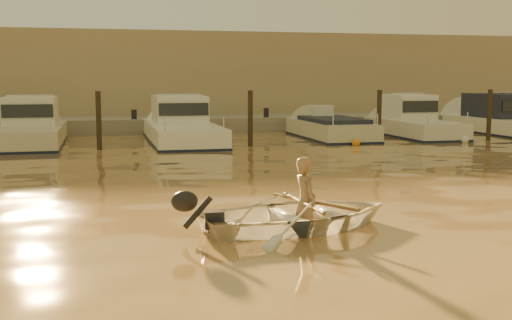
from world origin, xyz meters
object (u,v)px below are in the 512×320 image
object	(u,v)px
moored_boat_1	(30,128)
moored_boat_3	(330,133)
dinghy	(300,215)
moored_boat_4	(414,122)
moored_boat_5	(512,120)
waterfront_building	(200,79)
moored_boat_2	(182,126)
person	(305,202)

from	to	relation	value
moored_boat_1	moored_boat_3	size ratio (longest dim) A/B	1.09
dinghy	moored_boat_4	distance (m)	17.81
moored_boat_5	waterfront_building	xyz separation A→B (m)	(-12.09, 11.00, 1.77)
dinghy	moored_boat_2	world-z (taller)	moored_boat_2
moored_boat_3	waterfront_building	size ratio (longest dim) A/B	0.14
moored_boat_2	moored_boat_3	distance (m)	6.09
moored_boat_1	moored_boat_4	size ratio (longest dim) A/B	1.06
person	waterfront_building	world-z (taller)	waterfront_building
moored_boat_3	moored_boat_5	distance (m)	8.42
moored_boat_1	dinghy	bearing A→B (deg)	-69.36
dinghy	person	xyz separation A→B (m)	(0.10, 0.02, 0.22)
moored_boat_4	moored_boat_3	bearing A→B (deg)	180.00
moored_boat_1	moored_boat_3	bearing A→B (deg)	0.00
moored_boat_3	moored_boat_1	bearing A→B (deg)	180.00
moored_boat_2	waterfront_building	xyz separation A→B (m)	(2.40, 11.00, 1.77)
waterfront_building	moored_boat_3	bearing A→B (deg)	-71.51
person	moored_boat_5	world-z (taller)	moored_boat_5
moored_boat_5	person	bearing A→B (deg)	-133.92
moored_boat_1	moored_boat_3	distance (m)	11.64
moored_boat_2	moored_boat_5	bearing A→B (deg)	0.00
moored_boat_1	moored_boat_4	distance (m)	15.35
person	waterfront_building	bearing A→B (deg)	-14.70
moored_boat_3	waterfront_building	world-z (taller)	waterfront_building
person	waterfront_building	distance (m)	26.06
dinghy	moored_boat_3	size ratio (longest dim) A/B	0.52
moored_boat_2	waterfront_building	size ratio (longest dim) A/B	0.18
moored_boat_1	moored_boat_2	bearing A→B (deg)	0.00
person	moored_boat_3	bearing A→B (deg)	-31.43
moored_boat_3	moored_boat_4	world-z (taller)	moored_boat_4
moored_boat_1	moored_boat_2	xyz separation A→B (m)	(5.56, 0.00, 0.00)
moored_boat_5	moored_boat_4	bearing A→B (deg)	180.00
moored_boat_5	waterfront_building	size ratio (longest dim) A/B	0.19
moored_boat_2	moored_boat_4	bearing A→B (deg)	0.00
moored_boat_2	moored_boat_3	size ratio (longest dim) A/B	1.30
moored_boat_3	moored_boat_5	bearing A→B (deg)	0.00
moored_boat_4	moored_boat_5	world-z (taller)	same
dinghy	moored_boat_1	distance (m)	15.93
moored_boat_3	moored_boat_5	world-z (taller)	moored_boat_5
moored_boat_4	dinghy	bearing A→B (deg)	-123.15
moored_boat_5	waterfront_building	bearing A→B (deg)	137.70
moored_boat_1	moored_boat_2	distance (m)	5.56
dinghy	moored_boat_2	distance (m)	14.91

